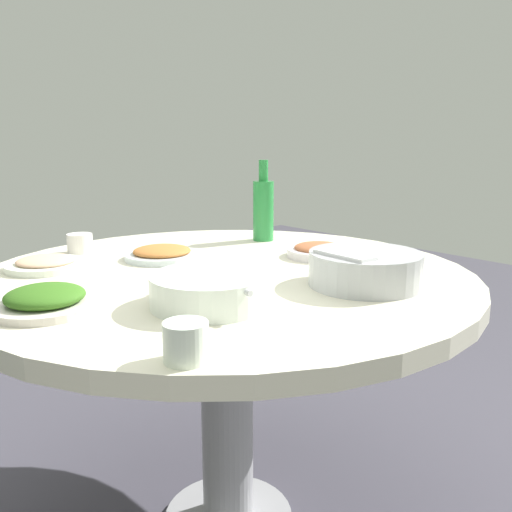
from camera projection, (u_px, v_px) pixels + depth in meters
The scene contains 10 objects.
round_dining_table at pixel (226, 312), 1.47m from camera, with size 1.31×1.31×0.77m.
rice_bowl at pixel (365, 268), 1.29m from camera, with size 0.27×0.27×0.09m.
soup_bowl at pixel (210, 291), 1.13m from camera, with size 0.28×0.25×0.07m.
dish_tofu_braise at pixel (162, 253), 1.58m from camera, with size 0.22×0.22×0.04m.
dish_stirfry at pixel (319, 251), 1.60m from camera, with size 0.19×0.19×0.04m.
dish_noodles at pixel (46, 263), 1.46m from camera, with size 0.21×0.21×0.04m.
dish_greens at pixel (45, 300), 1.11m from camera, with size 0.22×0.22×0.05m.
green_bottle at pixel (263, 208), 1.85m from camera, with size 0.07×0.07×0.28m.
tea_cup_near at pixel (186, 342), 0.85m from camera, with size 0.07×0.07×0.06m, color white.
tea_cup_far at pixel (80, 243), 1.66m from camera, with size 0.08×0.08×0.06m, color white.
Camera 1 is at (-1.11, 0.85, 1.12)m, focal length 37.83 mm.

